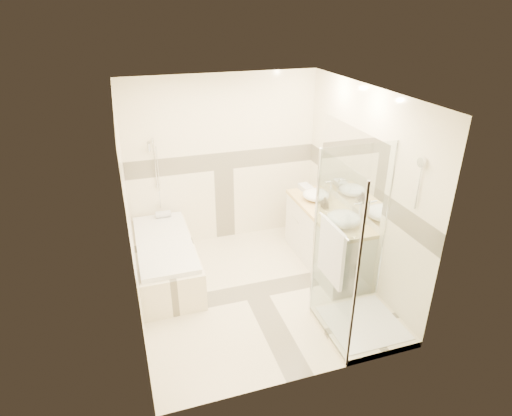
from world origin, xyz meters
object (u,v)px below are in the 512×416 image
object	(u,v)px
bathtub	(166,257)
amenity_bottle_a	(326,204)
amenity_bottle_b	(325,202)
vanity	(326,237)
shower_enclosure	(354,290)
vessel_sink_far	(343,219)
vessel_sink_near	(316,195)

from	to	relation	value
bathtub	amenity_bottle_a	bearing A→B (deg)	-8.07
bathtub	amenity_bottle_b	bearing A→B (deg)	-7.26
vanity	shower_enclosure	world-z (taller)	shower_enclosure
shower_enclosure	vessel_sink_far	distance (m)	0.97
vessel_sink_near	amenity_bottle_a	world-z (taller)	same
bathtub	vanity	bearing A→B (deg)	-9.25
bathtub	shower_enclosure	distance (m)	2.47
bathtub	amenity_bottle_a	xyz separation A→B (m)	(2.13, -0.30, 0.62)
vessel_sink_near	vanity	bearing A→B (deg)	-86.73
bathtub	vessel_sink_far	bearing A→B (deg)	-20.49
amenity_bottle_b	bathtub	bearing A→B (deg)	172.74
vanity	vessel_sink_far	world-z (taller)	vessel_sink_far
vessel_sink_far	amenity_bottle_a	distance (m)	0.49
bathtub	vanity	xyz separation A→B (m)	(2.15, -0.35, 0.12)
bathtub	vessel_sink_far	xyz separation A→B (m)	(2.13, -0.80, 0.63)
vanity	amenity_bottle_b	size ratio (longest dim) A/B	10.75
vanity	shower_enclosure	size ratio (longest dim) A/B	0.79
vanity	vessel_sink_far	distance (m)	0.68
shower_enclosure	vessel_sink_near	xyz separation A→B (m)	(0.27, 1.62, 0.42)
vanity	vessel_sink_near	xyz separation A→B (m)	(-0.02, 0.35, 0.50)
vessel_sink_far	amenity_bottle_a	xyz separation A→B (m)	(0.00, 0.49, -0.01)
shower_enclosure	vessel_sink_far	xyz separation A→B (m)	(0.27, 0.82, 0.43)
shower_enclosure	vessel_sink_near	size ratio (longest dim) A/B	5.52
vanity	amenity_bottle_a	bearing A→B (deg)	112.53
vessel_sink_near	vessel_sink_far	bearing A→B (deg)	-90.00
amenity_bottle_a	vessel_sink_far	bearing A→B (deg)	-90.00
vanity	amenity_bottle_b	distance (m)	0.51
bathtub	vanity	world-z (taller)	vanity
vessel_sink_far	amenity_bottle_b	xyz separation A→B (m)	(0.00, 0.52, -0.01)
bathtub	amenity_bottle_a	world-z (taller)	amenity_bottle_a
amenity_bottle_b	vessel_sink_far	bearing A→B (deg)	-90.00
amenity_bottle_b	vessel_sink_near	bearing A→B (deg)	90.00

